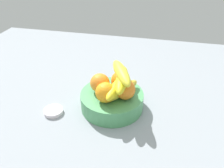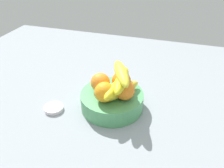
% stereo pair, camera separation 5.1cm
% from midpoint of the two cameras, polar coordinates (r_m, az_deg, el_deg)
% --- Properties ---
extents(ground_plane, '(1.80, 1.40, 0.03)m').
position_cam_midpoint_polar(ground_plane, '(0.85, -0.13, -6.63)').
color(ground_plane, gray).
extents(fruit_bowl, '(0.22, 0.22, 0.06)m').
position_cam_midpoint_polar(fruit_bowl, '(0.82, -1.79, -4.18)').
color(fruit_bowl, '#4F9E62').
rests_on(fruit_bowl, ground_plane).
extents(orange_front_left, '(0.07, 0.07, 0.07)m').
position_cam_midpoint_polar(orange_front_left, '(0.80, -4.89, 0.22)').
color(orange_front_left, orange).
rests_on(orange_front_left, fruit_bowl).
extents(orange_front_right, '(0.07, 0.07, 0.07)m').
position_cam_midpoint_polar(orange_front_right, '(0.75, -3.58, -2.19)').
color(orange_front_right, orange).
rests_on(orange_front_right, fruit_bowl).
extents(orange_center, '(0.07, 0.07, 0.07)m').
position_cam_midpoint_polar(orange_center, '(0.76, 1.45, -1.43)').
color(orange_center, orange).
rests_on(orange_center, fruit_bowl).
extents(orange_back_left, '(0.07, 0.07, 0.07)m').
position_cam_midpoint_polar(orange_back_left, '(0.81, 0.14, 0.90)').
color(orange_back_left, orange).
rests_on(orange_back_left, fruit_bowl).
extents(banana_bunch, '(0.12, 0.19, 0.11)m').
position_cam_midpoint_polar(banana_bunch, '(0.76, 0.29, 0.34)').
color(banana_bunch, yellow).
rests_on(banana_bunch, fruit_bowl).
extents(jar_lid, '(0.07, 0.07, 0.01)m').
position_cam_midpoint_polar(jar_lid, '(0.84, -16.26, -6.64)').
color(jar_lid, white).
rests_on(jar_lid, ground_plane).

